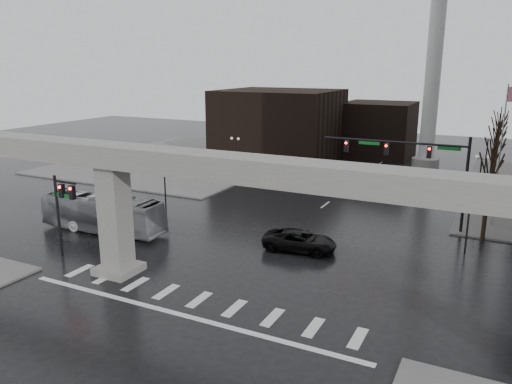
% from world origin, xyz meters
% --- Properties ---
extents(ground, '(160.00, 160.00, 0.00)m').
position_xyz_m(ground, '(0.00, 0.00, 0.00)').
color(ground, black).
rests_on(ground, ground).
extents(sidewalk_nw, '(28.00, 36.00, 0.15)m').
position_xyz_m(sidewalk_nw, '(-26.00, 36.00, 0.07)').
color(sidewalk_nw, slate).
rests_on(sidewalk_nw, ground).
extents(elevated_guideway, '(48.00, 2.60, 8.70)m').
position_xyz_m(elevated_guideway, '(1.26, 0.00, 6.88)').
color(elevated_guideway, gray).
rests_on(elevated_guideway, ground).
extents(building_far_left, '(16.00, 14.00, 10.00)m').
position_xyz_m(building_far_left, '(-14.00, 42.00, 5.00)').
color(building_far_left, black).
rests_on(building_far_left, ground).
extents(building_far_mid, '(10.00, 10.00, 8.00)m').
position_xyz_m(building_far_mid, '(-2.00, 52.00, 4.00)').
color(building_far_mid, black).
rests_on(building_far_mid, ground).
extents(smokestack, '(3.60, 3.60, 30.00)m').
position_xyz_m(smokestack, '(6.00, 46.00, 13.35)').
color(smokestack, beige).
rests_on(smokestack, ground).
extents(signal_mast_arm, '(12.12, 0.43, 8.00)m').
position_xyz_m(signal_mast_arm, '(8.99, 18.80, 5.83)').
color(signal_mast_arm, black).
rests_on(signal_mast_arm, ground).
extents(signal_left_pole, '(2.30, 0.30, 6.00)m').
position_xyz_m(signal_left_pole, '(-12.25, 0.50, 4.07)').
color(signal_left_pole, black).
rests_on(signal_left_pole, ground).
extents(flagpole_assembly, '(2.06, 0.12, 12.00)m').
position_xyz_m(flagpole_assembly, '(15.29, 22.00, 7.53)').
color(flagpole_assembly, silver).
rests_on(flagpole_assembly, ground).
extents(lamp_right_0, '(1.22, 0.32, 5.11)m').
position_xyz_m(lamp_right_0, '(13.50, 14.00, 3.47)').
color(lamp_right_0, black).
rests_on(lamp_right_0, ground).
extents(lamp_right_1, '(1.22, 0.32, 5.11)m').
position_xyz_m(lamp_right_1, '(13.50, 28.00, 3.47)').
color(lamp_right_1, black).
rests_on(lamp_right_1, ground).
extents(lamp_right_2, '(1.22, 0.32, 5.11)m').
position_xyz_m(lamp_right_2, '(13.50, 42.00, 3.47)').
color(lamp_right_2, black).
rests_on(lamp_right_2, ground).
extents(lamp_left_0, '(1.22, 0.32, 5.11)m').
position_xyz_m(lamp_left_0, '(-13.50, 14.00, 3.47)').
color(lamp_left_0, black).
rests_on(lamp_left_0, ground).
extents(lamp_left_1, '(1.22, 0.32, 5.11)m').
position_xyz_m(lamp_left_1, '(-13.50, 28.00, 3.47)').
color(lamp_left_1, black).
rests_on(lamp_left_1, ground).
extents(lamp_left_2, '(1.22, 0.32, 5.11)m').
position_xyz_m(lamp_left_2, '(-13.50, 42.00, 3.47)').
color(lamp_left_2, black).
rests_on(lamp_left_2, ground).
extents(tree_right_0, '(1.09, 1.58, 7.50)m').
position_xyz_m(tree_right_0, '(14.53, 18.02, 2.79)').
color(tree_right_0, black).
rests_on(tree_right_0, ground).
extents(tree_right_1, '(1.09, 1.61, 7.67)m').
position_xyz_m(tree_right_1, '(14.53, 26.02, 2.85)').
color(tree_right_1, black).
rests_on(tree_right_1, ground).
extents(tree_right_2, '(1.10, 1.63, 7.85)m').
position_xyz_m(tree_right_2, '(14.53, 34.02, 2.91)').
color(tree_right_2, black).
rests_on(tree_right_2, ground).
extents(tree_right_3, '(1.11, 1.66, 8.02)m').
position_xyz_m(tree_right_3, '(14.53, 42.02, 2.98)').
color(tree_right_3, black).
rests_on(tree_right_3, ground).
extents(tree_right_4, '(1.12, 1.69, 8.19)m').
position_xyz_m(tree_right_4, '(14.53, 50.02, 3.04)').
color(tree_right_4, black).
rests_on(tree_right_4, ground).
extents(pickup_truck, '(5.76, 3.20, 1.52)m').
position_xyz_m(pickup_truck, '(2.32, 9.21, 0.76)').
color(pickup_truck, black).
rests_on(pickup_truck, ground).
extents(city_bus, '(11.23, 3.08, 3.10)m').
position_xyz_m(city_bus, '(-13.97, 6.04, 1.55)').
color(city_bus, '#A0A0A5').
rests_on(city_bus, ground).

